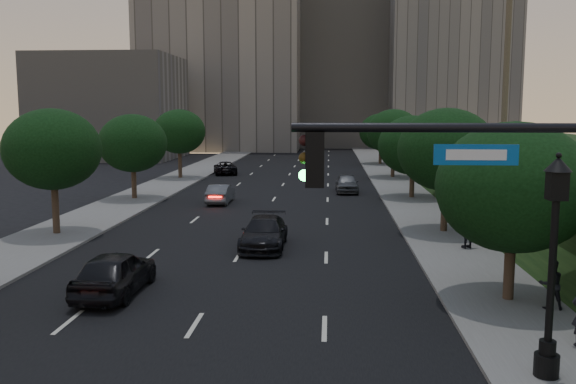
# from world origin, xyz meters

# --- Properties ---
(road_surface) EXTENTS (16.00, 140.00, 0.02)m
(road_surface) POSITION_xyz_m (0.00, 30.00, 0.01)
(road_surface) COLOR black
(road_surface) RESTS_ON ground
(sidewalk_right) EXTENTS (4.50, 140.00, 0.15)m
(sidewalk_right) POSITION_xyz_m (10.25, 30.00, 0.07)
(sidewalk_right) COLOR slate
(sidewalk_right) RESTS_ON ground
(sidewalk_left) EXTENTS (4.50, 140.00, 0.15)m
(sidewalk_left) POSITION_xyz_m (-10.25, 30.00, 0.07)
(sidewalk_left) COLOR slate
(sidewalk_left) RESTS_ON ground
(parapet_wall) EXTENTS (0.35, 90.00, 0.70)m
(parapet_wall) POSITION_xyz_m (13.50, 28.00, 4.35)
(parapet_wall) COLOR slate
(parapet_wall) RESTS_ON embankment
(office_block_left) EXTENTS (26.00, 20.00, 32.00)m
(office_block_left) POSITION_xyz_m (-14.00, 92.00, 16.00)
(office_block_left) COLOR gray
(office_block_left) RESTS_ON ground
(office_block_mid) EXTENTS (22.00, 18.00, 26.00)m
(office_block_mid) POSITION_xyz_m (6.00, 102.00, 13.00)
(office_block_mid) COLOR gray
(office_block_mid) RESTS_ON ground
(office_block_right) EXTENTS (20.00, 22.00, 36.00)m
(office_block_right) POSITION_xyz_m (24.00, 96.00, 18.00)
(office_block_right) COLOR gray
(office_block_right) RESTS_ON ground
(office_block_filler) EXTENTS (18.00, 16.00, 14.00)m
(office_block_filler) POSITION_xyz_m (-26.00, 70.00, 7.00)
(office_block_filler) COLOR gray
(office_block_filler) RESTS_ON ground
(tree_right_a) EXTENTS (5.20, 5.20, 6.24)m
(tree_right_a) POSITION_xyz_m (10.30, 8.00, 4.02)
(tree_right_a) COLOR #38281C
(tree_right_a) RESTS_ON ground
(tree_right_b) EXTENTS (5.20, 5.20, 6.74)m
(tree_right_b) POSITION_xyz_m (10.30, 20.00, 4.52)
(tree_right_b) COLOR #38281C
(tree_right_b) RESTS_ON ground
(tree_right_c) EXTENTS (5.20, 5.20, 6.24)m
(tree_right_c) POSITION_xyz_m (10.30, 33.00, 4.02)
(tree_right_c) COLOR #38281C
(tree_right_c) RESTS_ON ground
(tree_right_d) EXTENTS (5.20, 5.20, 6.74)m
(tree_right_d) POSITION_xyz_m (10.30, 47.00, 4.52)
(tree_right_d) COLOR #38281C
(tree_right_d) RESTS_ON ground
(tree_right_e) EXTENTS (5.20, 5.20, 6.24)m
(tree_right_e) POSITION_xyz_m (10.30, 62.00, 4.02)
(tree_right_e) COLOR #38281C
(tree_right_e) RESTS_ON ground
(tree_left_b) EXTENTS (5.00, 5.00, 6.71)m
(tree_left_b) POSITION_xyz_m (-10.30, 18.00, 4.58)
(tree_left_b) COLOR #38281C
(tree_left_b) RESTS_ON ground
(tree_left_c) EXTENTS (5.00, 5.00, 6.34)m
(tree_left_c) POSITION_xyz_m (-10.30, 31.00, 4.21)
(tree_left_c) COLOR #38281C
(tree_left_c) RESTS_ON ground
(tree_left_d) EXTENTS (5.00, 5.00, 6.71)m
(tree_left_d) POSITION_xyz_m (-10.30, 45.00, 4.58)
(tree_left_d) COLOR #38281C
(tree_left_d) RESTS_ON ground
(traffic_signal_mast) EXTENTS (5.68, 0.56, 7.00)m
(traffic_signal_mast) POSITION_xyz_m (7.76, -2.41, 3.67)
(traffic_signal_mast) COLOR black
(traffic_signal_mast) RESTS_ON ground
(street_lamp) EXTENTS (0.64, 0.64, 5.62)m
(street_lamp) POSITION_xyz_m (9.44, 1.74, 2.63)
(street_lamp) COLOR black
(street_lamp) RESTS_ON ground
(sedan_near_left) EXTENTS (1.99, 4.78, 1.62)m
(sedan_near_left) POSITION_xyz_m (-3.56, 8.03, 0.81)
(sedan_near_left) COLOR black
(sedan_near_left) RESTS_ON ground
(sedan_mid_left) EXTENTS (1.46, 4.19, 1.38)m
(sedan_mid_left) POSITION_xyz_m (-3.64, 29.87, 0.69)
(sedan_mid_left) COLOR #55585C
(sedan_mid_left) RESTS_ON ground
(sedan_far_left) EXTENTS (3.27, 5.18, 1.33)m
(sedan_far_left) POSITION_xyz_m (-6.72, 49.77, 0.67)
(sedan_far_left) COLOR black
(sedan_far_left) RESTS_ON ground
(sedan_near_right) EXTENTS (2.07, 5.07, 1.47)m
(sedan_near_right) POSITION_xyz_m (0.99, 15.87, 0.73)
(sedan_near_right) COLOR black
(sedan_near_right) RESTS_ON ground
(sedan_far_right) EXTENTS (1.87, 4.47, 1.51)m
(sedan_far_right) POSITION_xyz_m (5.53, 36.27, 0.76)
(sedan_far_right) COLOR #4D5054
(sedan_far_right) RESTS_ON ground
(pedestrian_b) EXTENTS (0.82, 0.65, 1.64)m
(pedestrian_b) POSITION_xyz_m (11.35, 6.99, 0.97)
(pedestrian_b) COLOR black
(pedestrian_b) RESTS_ON sidewalk_right
(pedestrian_c) EXTENTS (1.19, 0.82, 1.87)m
(pedestrian_c) POSITION_xyz_m (10.64, 15.81, 1.08)
(pedestrian_c) COLOR black
(pedestrian_c) RESTS_ON sidewalk_right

